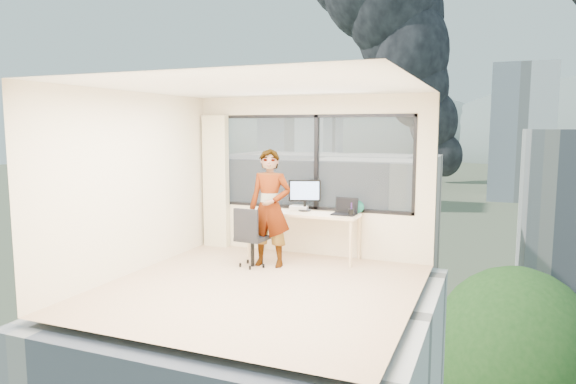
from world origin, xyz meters
The scene contains 23 objects.
floor centered at (0.00, 0.00, 0.00)m, with size 4.00×4.00×0.01m, color tan.
ceiling centered at (0.00, 0.00, 2.60)m, with size 4.00×4.00×0.01m, color white.
wall_front centered at (0.00, -2.00, 1.30)m, with size 4.00×0.01×2.60m, color beige.
wall_left centered at (-2.00, 0.00, 1.30)m, with size 0.01×4.00×2.60m, color beige.
wall_right centered at (2.00, 0.00, 1.30)m, with size 0.01×4.00×2.60m, color beige.
window_wall centered at (0.05, 2.00, 1.52)m, with size 3.30×0.16×1.55m, color black, non-canonical shape.
curtain centered at (-1.72, 1.88, 1.15)m, with size 0.45×0.14×2.30m, color beige.
desk centered at (0.00, 1.66, 0.38)m, with size 1.80×0.60×0.75m, color beige.
chair centered at (-0.54, 0.90, 0.46)m, with size 0.47×0.47×0.93m, color black, non-canonical shape.
person centered at (-0.31, 1.05, 0.89)m, with size 0.65×0.42×1.77m, color #2D2D33.
monitor centered at (-0.03, 1.78, 1.01)m, with size 0.52×0.11×0.52m, color black, non-canonical shape.
game_console centered at (-0.15, 1.87, 0.78)m, with size 0.28×0.24×0.07m, color white.
laptop centered at (0.67, 1.65, 0.87)m, with size 0.36×0.39×0.24m, color black, non-canonical shape.
cellphone centered at (-0.71, 1.53, 0.76)m, with size 0.12×0.05×0.01m, color black.
pen_cup centered at (0.80, 1.58, 0.80)m, with size 0.09×0.09×0.11m, color black.
handbag centered at (0.80, 1.86, 0.86)m, with size 0.27×0.14×0.21m, color #0D503E.
exterior_ground centered at (0.00, 120.00, -14.00)m, with size 400.00×400.00×0.04m, color #515B3D.
near_bldg_a centered at (-9.00, 30.00, -7.00)m, with size 16.00×12.00×14.00m, color beige.
far_tower_a centered at (-35.00, 95.00, 0.00)m, with size 14.00×14.00×28.00m, color silver.
far_tower_b centered at (8.00, 120.00, 1.00)m, with size 13.00×13.00×30.00m, color silver.
far_tower_d centered at (-60.00, 150.00, -3.00)m, with size 16.00×14.00×22.00m, color silver.
hill_a centered at (-120.00, 320.00, -14.00)m, with size 288.00×216.00×90.00m, color slate.
tree_a centered at (-16.00, 22.00, -10.00)m, with size 7.00×7.00×8.00m, color #26521B, non-canonical shape.
Camera 1 is at (2.79, -5.89, 2.08)m, focal length 31.84 mm.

